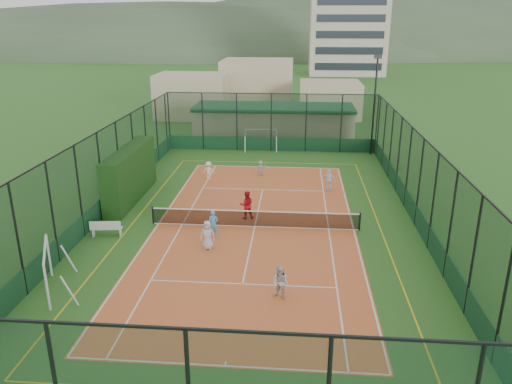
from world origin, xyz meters
TOP-DOWN VIEW (x-y plane):
  - ground at (0.00, 0.00)m, footprint 300.00×300.00m
  - court_slab at (0.00, 0.00)m, footprint 11.17×23.97m
  - tennis_net at (0.00, 0.00)m, footprint 11.67×0.12m
  - perimeter_fence at (0.00, 0.00)m, footprint 18.12×34.12m
  - floodlight_ne at (8.60, 16.60)m, footprint 0.60×0.26m
  - clubhouse at (0.00, 22.00)m, footprint 15.20×7.20m
  - distant_hills at (0.00, 150.00)m, footprint 200.00×60.00m
  - hedge_left at (-8.30, 3.97)m, footprint 1.13×7.55m
  - white_bench at (-7.80, -1.84)m, footprint 1.69×0.65m
  - futsal_goal_near at (-8.09, -7.70)m, footprint 3.21×2.13m
  - futsal_goal_far at (-0.93, 17.28)m, footprint 2.89×1.06m
  - child_near_left at (-2.12, -3.03)m, footprint 0.75×0.49m
  - child_near_mid at (-2.09, -1.49)m, footprint 0.54×0.37m
  - child_near_right at (1.70, -7.46)m, footprint 0.91×0.85m
  - child_far_left at (-4.04, 8.32)m, footprint 0.88×0.52m
  - child_far_right at (4.48, 6.47)m, footprint 0.97×0.56m
  - child_far_back at (-0.39, 9.65)m, footprint 1.09×0.74m
  - coach at (-0.57, 1.20)m, footprint 0.91×0.76m
  - tennis_balls at (-1.62, 1.71)m, footprint 6.06×0.94m

SIDE VIEW (x-z plane):
  - ground at x=0.00m, z-range 0.00..0.00m
  - distant_hills at x=0.00m, z-range -12.00..12.00m
  - court_slab at x=0.00m, z-range 0.00..0.01m
  - tennis_balls at x=-1.62m, z-range 0.01..0.08m
  - white_bench at x=-7.80m, z-range 0.00..0.93m
  - tennis_net at x=0.00m, z-range 0.00..1.06m
  - child_far_back at x=-0.39m, z-range 0.01..1.14m
  - child_far_left at x=-4.04m, z-range 0.01..1.35m
  - child_near_mid at x=-2.09m, z-range 0.01..1.47m
  - child_near_right at x=1.70m, z-range 0.01..1.50m
  - child_near_left at x=-2.12m, z-range 0.01..1.53m
  - child_far_right at x=4.48m, z-range 0.01..1.56m
  - coach at x=-0.57m, z-range 0.01..1.68m
  - futsal_goal_far at x=-0.93m, z-range 0.00..1.83m
  - futsal_goal_near at x=-8.09m, z-range 0.00..2.01m
  - clubhouse at x=0.00m, z-range 0.00..3.15m
  - hedge_left at x=-8.30m, z-range 0.00..3.30m
  - perimeter_fence at x=0.00m, z-range 0.00..5.00m
  - floodlight_ne at x=8.60m, z-range 0.00..8.25m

